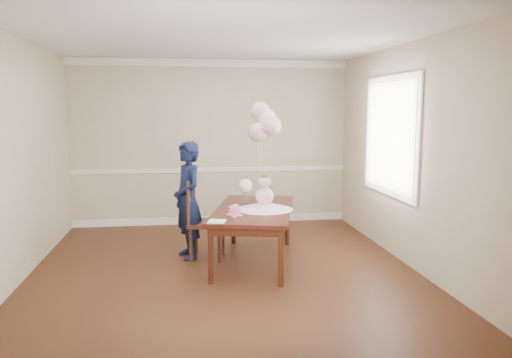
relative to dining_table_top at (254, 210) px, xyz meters
name	(u,v)px	position (x,y,z in m)	size (l,w,h in m)	color
floor	(224,271)	(-0.40, -0.30, -0.66)	(4.50, 5.00, 0.00)	black
ceiling	(222,36)	(-0.40, -0.30, 2.04)	(4.50, 5.00, 0.02)	silver
wall_back	(211,143)	(-0.40, 2.20, 0.69)	(4.50, 0.02, 2.70)	tan
wall_front	(253,194)	(-0.40, -2.80, 0.69)	(4.50, 0.02, 2.70)	tan
wall_left	(16,160)	(-2.65, -0.30, 0.69)	(0.02, 5.00, 2.70)	tan
wall_right	(408,155)	(1.85, -0.30, 0.69)	(0.02, 5.00, 2.70)	tan
chair_rail_trim	(211,170)	(-0.40, 2.19, 0.24)	(4.50, 0.02, 0.07)	silver
crown_molding	(210,63)	(-0.40, 2.19, 1.97)	(4.50, 0.02, 0.12)	silver
baseboard_trim	(212,220)	(-0.40, 2.19, -0.60)	(4.50, 0.02, 0.12)	white
window_frame	(390,136)	(1.83, 0.20, 0.89)	(0.02, 1.66, 1.56)	white
window_blinds	(389,136)	(1.81, 0.20, 0.89)	(0.01, 1.50, 1.40)	silver
dining_table_top	(254,210)	(0.00, 0.00, 0.00)	(0.91, 1.82, 0.05)	black
table_apron	(254,215)	(0.00, 0.00, -0.07)	(0.82, 1.73, 0.09)	black
table_leg_fl	(211,256)	(-0.58, -0.72, -0.34)	(0.06, 0.06, 0.64)	black
table_leg_fr	(281,258)	(0.17, -0.91, -0.34)	(0.06, 0.06, 0.64)	black
table_leg_bl	(233,221)	(-0.17, 0.91, -0.34)	(0.06, 0.06, 0.64)	black
table_leg_br	(287,222)	(0.58, 0.72, -0.34)	(0.06, 0.06, 0.64)	black
baby_skirt	(265,206)	(0.12, -0.08, 0.07)	(0.69, 0.69, 0.09)	#FFBBDD
baby_torso	(265,196)	(0.12, -0.08, 0.19)	(0.22, 0.22, 0.22)	#FEA0CA
baby_head	(265,182)	(0.12, -0.08, 0.36)	(0.15, 0.15, 0.15)	beige
baby_hair	(265,177)	(0.12, -0.08, 0.41)	(0.11, 0.11, 0.11)	brown
cake_platter	(234,215)	(-0.28, -0.35, 0.03)	(0.20, 0.20, 0.01)	white
birthday_cake	(234,210)	(-0.28, -0.35, 0.08)	(0.14, 0.14, 0.09)	#FF5099
cake_flower_a	(234,205)	(-0.28, -0.35, 0.13)	(0.03, 0.03, 0.03)	white
cake_flower_b	(237,205)	(-0.25, -0.34, 0.13)	(0.03, 0.03, 0.03)	silver
rose_vase_near	(246,198)	(-0.07, 0.30, 0.10)	(0.09, 0.09, 0.15)	silver
roses_near	(246,186)	(-0.07, 0.30, 0.26)	(0.17, 0.17, 0.17)	#F8D0DE
napkin	(217,221)	(-0.50, -0.67, 0.03)	(0.18, 0.18, 0.01)	white
balloon_weight	(265,200)	(0.21, 0.46, 0.03)	(0.04, 0.04, 0.02)	silver
balloon_a	(258,132)	(0.12, 0.49, 0.93)	(0.26, 0.26, 0.26)	#E09FB6
balloon_b	(272,126)	(0.29, 0.40, 1.03)	(0.26, 0.26, 0.26)	#EDA8CC
balloon_c	(267,118)	(0.25, 0.55, 1.12)	(0.26, 0.26, 0.26)	#FFB4D9
balloon_d	(260,111)	(0.17, 0.59, 1.21)	(0.26, 0.26, 0.26)	#E5A2BA
balloon_ribbon_a	(261,172)	(0.17, 0.47, 0.41)	(0.00, 0.00, 0.77)	white
balloon_ribbon_b	(268,169)	(0.25, 0.43, 0.46)	(0.00, 0.00, 0.86)	white
balloon_ribbon_c	(266,165)	(0.23, 0.51, 0.51)	(0.00, 0.00, 0.95)	white
balloon_ribbon_d	(262,161)	(0.19, 0.53, 0.55)	(0.00, 0.00, 1.04)	white
dining_chair_seat	(207,224)	(-0.57, 0.25, -0.21)	(0.44, 0.44, 0.05)	#3C1910
chair_leg_fl	(191,245)	(-0.78, 0.11, -0.45)	(0.04, 0.04, 0.43)	#321C0D
chair_leg_fr	(219,246)	(-0.43, 0.03, -0.45)	(0.04, 0.04, 0.43)	black
chair_leg_bl	(196,238)	(-0.70, 0.46, -0.45)	(0.04, 0.04, 0.43)	#321B0D
chair_leg_br	(223,238)	(-0.35, 0.39, -0.45)	(0.04, 0.04, 0.43)	#3D1A10
chair_back_post_l	(188,204)	(-0.80, 0.11, 0.08)	(0.04, 0.04, 0.56)	#3E2110
chair_back_post_r	(194,199)	(-0.72, 0.47, 0.08)	(0.04, 0.04, 0.56)	black
chair_slat_low	(191,210)	(-0.76, 0.29, -0.04)	(0.03, 0.40, 0.05)	#3D2110
chair_slat_mid	(191,198)	(-0.76, 0.29, 0.12)	(0.03, 0.40, 0.05)	#3E1611
chair_slat_top	(191,186)	(-0.76, 0.29, 0.28)	(0.03, 0.40, 0.05)	#3B1C10
woman	(188,200)	(-0.81, 0.31, 0.09)	(0.54, 0.36, 1.50)	black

